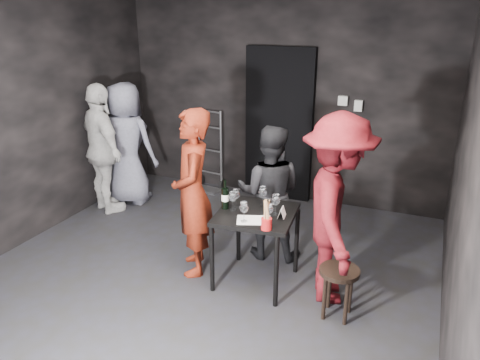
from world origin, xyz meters
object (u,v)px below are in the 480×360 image
at_px(woman_black, 269,194).
at_px(hand_truck, 210,175).
at_px(stool, 339,279).
at_px(bystander_grey, 126,137).
at_px(wine_bottle, 225,198).
at_px(breadstick_cup, 267,215).
at_px(tasting_table, 256,222).
at_px(bystander_cream, 102,141).
at_px(server_red, 192,183).
at_px(man_maroon, 338,194).

bearing_deg(woman_black, hand_truck, -55.92).
bearing_deg(woman_black, stool, 128.96).
relative_size(bystander_grey, wine_bottle, 6.33).
xyz_separation_m(hand_truck, bystander_grey, (-0.81, -0.84, 0.71)).
bearing_deg(breadstick_cup, hand_truck, 126.37).
xyz_separation_m(stool, wine_bottle, (-1.18, 0.22, 0.49)).
bearing_deg(tasting_table, woman_black, 96.75).
bearing_deg(tasting_table, wine_bottle, -174.73).
distance_m(stool, bystander_cream, 3.55).
relative_size(server_red, breadstick_cup, 6.50).
distance_m(server_red, wine_bottle, 0.37).
height_order(server_red, wine_bottle, server_red).
bearing_deg(man_maroon, woman_black, 41.32).
distance_m(hand_truck, woman_black, 2.18).
distance_m(bystander_cream, wine_bottle, 2.32).
distance_m(hand_truck, bystander_grey, 1.37).
relative_size(man_maroon, bystander_grey, 1.12).
bearing_deg(hand_truck, bystander_grey, -125.25).
xyz_separation_m(tasting_table, woman_black, (-0.07, 0.56, 0.06)).
bearing_deg(stool, server_red, 171.78).
bearing_deg(bystander_cream, bystander_grey, -74.68).
bearing_deg(server_red, bystander_cream, -145.53).
height_order(server_red, man_maroon, man_maroon).
distance_m(stool, breadstick_cup, 0.83).
distance_m(stool, woman_black, 1.28).
distance_m(hand_truck, tasting_table, 2.63).
bearing_deg(man_maroon, hand_truck, 31.87).
height_order(stool, man_maroon, man_maroon).
bearing_deg(bystander_cream, server_red, -176.84).
bearing_deg(hand_truck, server_red, -58.57).
bearing_deg(server_red, bystander_grey, -156.25).
xyz_separation_m(man_maroon, bystander_grey, (-3.11, 1.19, -0.11)).
xyz_separation_m(stool, woman_black, (-0.93, 0.81, 0.34)).
height_order(woman_black, breadstick_cup, woman_black).
relative_size(stool, breadstick_cup, 1.59).
relative_size(stool, wine_bottle, 1.61).
height_order(stool, breadstick_cup, breadstick_cup).
distance_m(hand_truck, bystander_cream, 1.71).
xyz_separation_m(stool, man_maroon, (-0.12, 0.30, 0.66)).
bearing_deg(wine_bottle, stool, -10.49).
relative_size(tasting_table, bystander_cream, 0.39).
xyz_separation_m(hand_truck, wine_bottle, (1.24, -2.12, 0.64)).
bearing_deg(hand_truck, breadstick_cup, -44.90).
bearing_deg(stool, bystander_grey, 155.22).
height_order(hand_truck, tasting_table, hand_truck).
distance_m(tasting_table, stool, 0.94).
bearing_deg(bystander_grey, stool, 153.19).
distance_m(man_maroon, wine_bottle, 1.07).
relative_size(tasting_table, bystander_grey, 0.41).
distance_m(stool, bystander_grey, 3.60).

